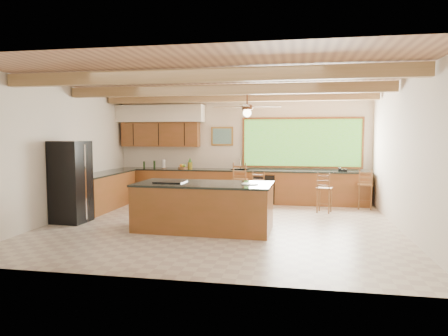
# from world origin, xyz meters

# --- Properties ---
(ground) EXTENTS (7.20, 7.20, 0.00)m
(ground) POSITION_xyz_m (0.00, 0.00, 0.00)
(ground) COLOR beige
(ground) RESTS_ON ground
(room_shell) EXTENTS (7.27, 6.54, 3.02)m
(room_shell) POSITION_xyz_m (-0.17, 0.65, 2.21)
(room_shell) COLOR beige
(room_shell) RESTS_ON ground
(counter_run) EXTENTS (7.12, 3.10, 1.24)m
(counter_run) POSITION_xyz_m (-0.82, 2.52, 0.46)
(counter_run) COLOR brown
(counter_run) RESTS_ON ground
(island) EXTENTS (2.72, 1.34, 0.96)m
(island) POSITION_xyz_m (-0.24, -0.46, 0.47)
(island) COLOR brown
(island) RESTS_ON ground
(refrigerator) EXTENTS (0.72, 0.70, 1.76)m
(refrigerator) POSITION_xyz_m (-3.22, -0.30, 0.88)
(refrigerator) COLOR black
(refrigerator) RESTS_ON ground
(bar_stool_a) EXTENTS (0.44, 0.44, 1.16)m
(bar_stool_a) POSITION_xyz_m (0.10, 2.39, 0.69)
(bar_stool_a) COLOR brown
(bar_stool_a) RESTS_ON ground
(bar_stool_b) EXTENTS (0.41, 0.41, 1.00)m
(bar_stool_b) POSITION_xyz_m (0.68, 1.63, 0.59)
(bar_stool_b) COLOR brown
(bar_stool_b) RESTS_ON ground
(bar_stool_c) EXTENTS (0.43, 0.43, 0.99)m
(bar_stool_c) POSITION_xyz_m (2.24, 1.73, 0.58)
(bar_stool_c) COLOR brown
(bar_stool_c) RESTS_ON ground
(bar_stool_d) EXTENTS (0.42, 0.42, 1.03)m
(bar_stool_d) POSITION_xyz_m (3.30, 2.40, 0.61)
(bar_stool_d) COLOR brown
(bar_stool_d) RESTS_ON ground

